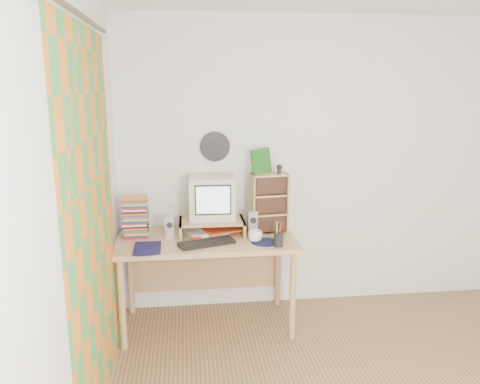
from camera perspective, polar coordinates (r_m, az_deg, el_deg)
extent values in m
plane|color=white|center=(4.13, 9.95, 3.23)|extent=(3.50, 0.00, 3.50)
plane|color=white|center=(2.32, -20.69, -4.88)|extent=(0.00, 3.50, 3.50)
plane|color=orange|center=(2.79, -17.45, -3.87)|extent=(0.00, 2.20, 2.20)
cylinder|color=black|center=(3.92, -3.07, 5.56)|extent=(0.25, 0.02, 0.25)
cube|color=tan|center=(3.73, -4.12, -5.89)|extent=(1.40, 0.70, 0.04)
cube|color=tan|center=(4.16, -4.27, -9.08)|extent=(1.33, 0.02, 0.41)
cylinder|color=tan|center=(3.63, -14.20, -13.19)|extent=(0.05, 0.05, 0.71)
cylinder|color=tan|center=(3.69, 6.44, -12.46)|extent=(0.05, 0.05, 0.71)
cylinder|color=tan|center=(4.16, -13.21, -9.71)|extent=(0.05, 0.05, 0.71)
cylinder|color=tan|center=(4.20, 4.62, -9.14)|extent=(0.05, 0.05, 0.71)
cube|color=tan|center=(3.80, -7.24, -4.35)|extent=(0.02, 0.30, 0.12)
cube|color=tan|center=(3.82, 0.29, -4.12)|extent=(0.02, 0.30, 0.12)
cube|color=tan|center=(3.79, -3.47, -3.52)|extent=(0.52, 0.30, 0.02)
cube|color=beige|center=(3.79, -3.43, -0.65)|extent=(0.37, 0.37, 0.35)
cube|color=#A6A5AA|center=(3.73, -8.57, -4.25)|extent=(0.07, 0.07, 0.18)
cube|color=#A6A5AA|center=(3.76, 1.52, -3.75)|extent=(0.08, 0.08, 0.20)
cube|color=black|center=(3.56, -4.10, -6.20)|extent=(0.45, 0.26, 0.03)
cube|color=tan|center=(3.81, 3.52, -1.36)|extent=(0.31, 0.19, 0.49)
imported|color=white|center=(3.62, 1.88, -5.40)|extent=(0.12, 0.12, 0.09)
imported|color=#110F3A|center=(3.52, -12.83, -6.60)|extent=(0.24, 0.19, 0.05)
cylinder|color=black|center=(3.62, 3.08, -6.11)|extent=(0.28, 0.28, 0.00)
cube|color=#AB1C12|center=(3.62, -5.29, -5.88)|extent=(0.08, 0.06, 0.04)
cube|color=#195919|center=(3.75, 2.58, 3.77)|extent=(0.16, 0.08, 0.20)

